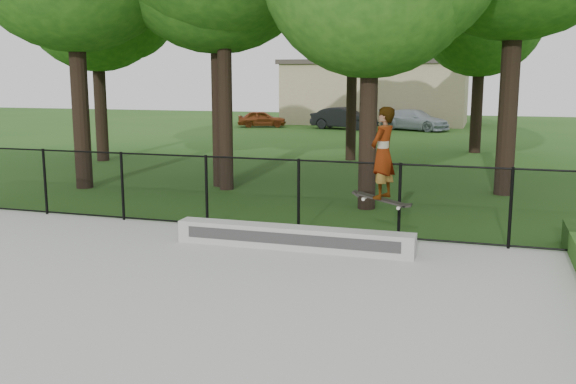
# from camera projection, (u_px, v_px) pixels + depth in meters

# --- Properties ---
(ground) EXTENTS (100.00, 100.00, 0.00)m
(ground) POSITION_uv_depth(u_px,v_px,m) (9.00, 334.00, 7.95)
(ground) COLOR #204E16
(ground) RESTS_ON ground
(concrete_slab) EXTENTS (14.00, 12.00, 0.06)m
(concrete_slab) POSITION_uv_depth(u_px,v_px,m) (9.00, 332.00, 7.94)
(concrete_slab) COLOR #A6A6A0
(concrete_slab) RESTS_ON ground
(grind_ledge) EXTENTS (4.42, 0.40, 0.41)m
(grind_ledge) POSITION_uv_depth(u_px,v_px,m) (293.00, 238.00, 11.65)
(grind_ledge) COLOR #9F9F9A
(grind_ledge) RESTS_ON concrete_slab
(car_a) EXTENTS (3.29, 2.13, 1.05)m
(car_a) POSITION_uv_depth(u_px,v_px,m) (262.00, 119.00, 41.00)
(car_a) COLOR #98441B
(car_a) RESTS_ON ground
(car_b) EXTENTS (3.85, 2.07, 1.33)m
(car_b) POSITION_uv_depth(u_px,v_px,m) (344.00, 118.00, 39.34)
(car_b) COLOR black
(car_b) RESTS_ON ground
(car_c) EXTENTS (4.31, 3.22, 1.24)m
(car_c) POSITION_uv_depth(u_px,v_px,m) (415.00, 120.00, 38.41)
(car_c) COLOR #AFBBC6
(car_c) RESTS_ON ground
(skater_airborne) EXTENTS (0.83, 0.66, 1.74)m
(skater_airborne) POSITION_uv_depth(u_px,v_px,m) (383.00, 155.00, 10.86)
(skater_airborne) COLOR black
(skater_airborne) RESTS_ON ground
(chainlink_fence) EXTENTS (16.06, 0.06, 1.50)m
(chainlink_fence) POSITION_uv_depth(u_px,v_px,m) (207.00, 191.00, 13.34)
(chainlink_fence) COLOR black
(chainlink_fence) RESTS_ON concrete_slab
(distant_building) EXTENTS (12.40, 6.40, 4.30)m
(distant_building) POSITION_uv_depth(u_px,v_px,m) (376.00, 92.00, 43.84)
(distant_building) COLOR tan
(distant_building) RESTS_ON ground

